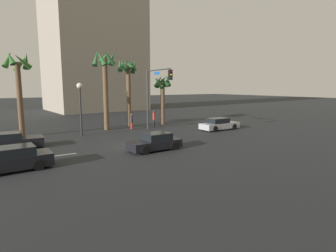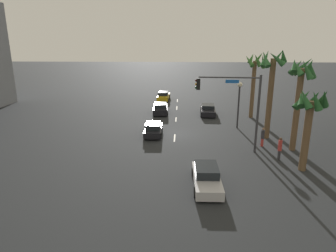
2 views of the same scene
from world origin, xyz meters
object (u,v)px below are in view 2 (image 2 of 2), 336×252
at_px(car_1, 208,110).
at_px(car_2, 164,96).
at_px(palm_tree_2, 301,84).
at_px(car_3, 207,177).
at_px(car_0, 153,129).
at_px(palm_tree_3, 310,111).
at_px(pedestrian_1, 280,148).
at_px(pedestrian_0, 263,136).
at_px(palm_tree_1, 255,72).
at_px(car_4, 160,109).
at_px(traffic_signal, 237,100).
at_px(palm_tree_0, 272,77).
at_px(streetlamp, 239,95).

relative_size(car_1, car_2, 1.00).
relative_size(car_2, palm_tree_2, 0.58).
bearing_deg(car_3, car_0, -157.20).
bearing_deg(palm_tree_3, pedestrian_1, -148.58).
distance_m(pedestrian_0, palm_tree_1, 11.85).
xyz_separation_m(car_2, car_4, (9.22, 0.13, -0.01)).
bearing_deg(pedestrian_1, car_4, -145.54).
bearing_deg(palm_tree_1, car_0, -56.28).
bearing_deg(car_3, traffic_signal, 155.64).
bearing_deg(palm_tree_0, car_0, -91.98).
height_order(car_2, pedestrian_1, pedestrian_1).
distance_m(streetlamp, palm_tree_3, 11.48).
relative_size(car_2, car_4, 1.03).
relative_size(car_2, traffic_signal, 0.71).
relative_size(car_3, palm_tree_0, 0.53).
height_order(car_2, palm_tree_2, palm_tree_2).
height_order(car_4, palm_tree_3, palm_tree_3).
relative_size(traffic_signal, pedestrian_0, 3.79).
relative_size(car_1, car_3, 1.01).
distance_m(traffic_signal, palm_tree_3, 5.81).
height_order(car_2, traffic_signal, traffic_signal).
bearing_deg(car_2, car_4, 0.83).
height_order(streetlamp, palm_tree_1, palm_tree_1).
bearing_deg(palm_tree_0, palm_tree_2, 22.99).
bearing_deg(traffic_signal, car_3, -24.36).
bearing_deg(palm_tree_3, car_0, -123.89).
distance_m(pedestrian_1, palm_tree_3, 4.15).
bearing_deg(palm_tree_1, car_3, -20.93).
xyz_separation_m(traffic_signal, palm_tree_0, (-3.96, 3.83, 1.50)).
xyz_separation_m(streetlamp, palm_tree_3, (11.06, 2.92, 0.85)).
bearing_deg(car_2, palm_tree_0, 30.84).
distance_m(streetlamp, pedestrian_0, 6.64).
relative_size(car_2, palm_tree_0, 0.54).
height_order(car_1, car_3, car_3).
xyz_separation_m(palm_tree_1, palm_tree_2, (11.59, 1.05, 0.20)).
distance_m(palm_tree_1, palm_tree_2, 11.64).
bearing_deg(pedestrian_0, streetlamp, -168.41).
bearing_deg(pedestrian_0, car_1, -162.06).
relative_size(traffic_signal, streetlamp, 1.31).
xyz_separation_m(car_4, palm_tree_1, (1.71, 11.68, 5.04)).
height_order(traffic_signal, palm_tree_3, traffic_signal).
distance_m(car_0, palm_tree_2, 14.34).
distance_m(car_3, traffic_signal, 8.18).
distance_m(car_2, car_3, 30.02).
bearing_deg(car_4, palm_tree_0, 48.68).
xyz_separation_m(pedestrian_0, palm_tree_1, (-10.76, 1.44, 4.74)).
bearing_deg(pedestrian_1, palm_tree_3, 31.42).
relative_size(car_4, traffic_signal, 0.69).
bearing_deg(palm_tree_2, pedestrian_1, -39.39).
bearing_deg(traffic_signal, palm_tree_1, 160.98).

